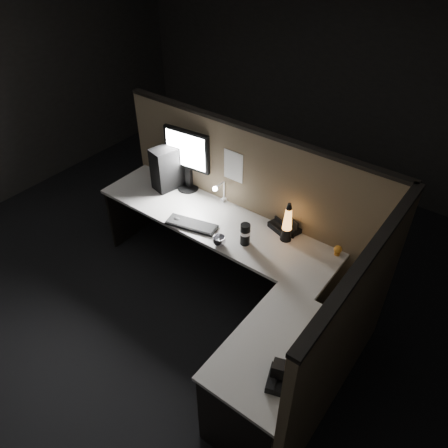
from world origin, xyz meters
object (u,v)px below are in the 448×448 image
Objects in this scene: keyboard at (192,225)px; desk_phone at (287,377)px; lava_lamp at (287,225)px; monitor at (187,154)px; pc_tower at (172,166)px.

desk_phone is at bearing -43.44° from keyboard.
desk_phone is (0.68, -1.13, -0.10)m from lava_lamp.
desk_phone is (1.82, -1.23, -0.32)m from monitor.
pc_tower is 0.69× the size of monitor.
monitor is at bearing 28.63° from pc_tower.
pc_tower is 1.14× the size of lava_lamp.
pc_tower is at bearing 177.63° from lava_lamp.
keyboard is at bearing -21.78° from pc_tower.
monitor reaches higher than pc_tower.
monitor is at bearing 175.12° from lava_lamp.
pc_tower is 1.55× the size of desk_phone.
pc_tower is 0.93× the size of keyboard.
pc_tower reaches higher than lava_lamp.
monitor is 1.67× the size of lava_lamp.
monitor is 1.17m from lava_lamp.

